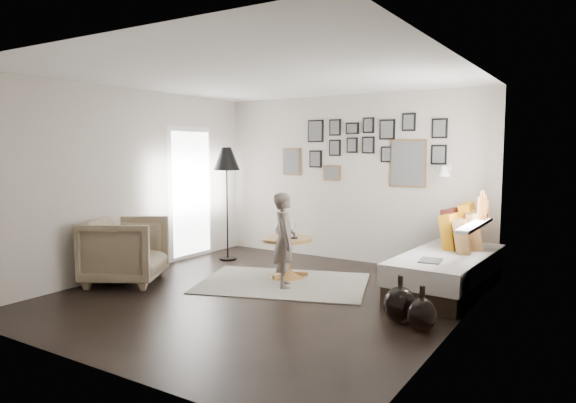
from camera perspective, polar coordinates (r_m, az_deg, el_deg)
The scene contains 23 objects.
ground at distance 6.28m, azimuth -2.85°, elevation -10.41°, with size 4.80×4.80×0.00m, color black.
wall_back at distance 8.13m, azimuth 6.83°, elevation 2.56°, with size 4.50×4.50×0.00m, color #AEA498.
wall_front at distance 4.31m, azimuth -21.49°, elevation -0.60°, with size 4.50×4.50×0.00m, color #AEA498.
wall_left at distance 7.56m, azimuth -17.04°, elevation 2.11°, with size 4.80×4.80×0.00m, color #AEA498.
wall_right at distance 5.11m, azimuth 18.25°, elevation 0.44°, with size 4.80×4.80×0.00m, color #AEA498.
ceiling at distance 6.09m, azimuth -2.98°, elevation 13.79°, with size 4.80×4.80×0.00m, color white.
door_left at distance 8.40m, azimuth -10.74°, elevation 0.90°, with size 0.00×2.14×2.14m.
window_right at distance 6.47m, azimuth 20.35°, elevation -1.85°, with size 0.15×1.32×1.30m.
gallery_wall at distance 7.98m, azimuth 8.69°, elevation 5.66°, with size 2.74×0.03×1.08m.
wall_sconce at distance 7.34m, azimuth 16.98°, elevation 3.28°, with size 0.18×0.36×0.16m.
rug at distance 6.82m, azimuth -0.53°, elevation -9.04°, with size 2.14×1.50×0.01m, color beige.
pedestal_table at distance 7.05m, azimuth -0.17°, elevation -6.42°, with size 0.71×0.71×0.56m.
vase at distance 7.03m, azimuth -0.64°, elevation -2.67°, with size 0.20×0.20×0.51m.
candles at distance 6.92m, azimuth 0.60°, elevation -3.04°, with size 0.12×0.12×0.27m.
daybed at distance 6.76m, azimuth 17.53°, elevation -6.64°, with size 1.02×2.20×1.04m.
magazine_on_daybed at distance 6.12m, azimuth 15.55°, elevation -6.34°, with size 0.23×0.32×0.02m, color black.
armchair at distance 7.09m, azimuth -17.60°, elevation -5.20°, with size 0.92×0.95×0.86m, color #73654D.
armchair_cushion at distance 7.10m, azimuth -17.15°, elevation -4.79°, with size 0.39×0.39×0.10m, color silver.
floor_lamp at distance 8.13m, azimuth -6.83°, elevation 4.27°, with size 0.42×0.42×1.79m.
magazine_basket at distance 7.19m, azimuth -18.54°, elevation -6.83°, with size 0.40×0.40×0.44m.
demijohn_large at distance 5.40m, azimuth 12.32°, elevation -11.14°, with size 0.33×0.33×0.49m.
demijohn_small at distance 5.22m, azimuth 14.63°, elevation -12.04°, with size 0.29×0.29×0.45m.
child at distance 6.52m, azimuth -0.38°, elevation -4.31°, with size 0.44×0.29×1.22m, color brown.
Camera 1 is at (3.46, -4.94, 1.75)m, focal length 32.00 mm.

